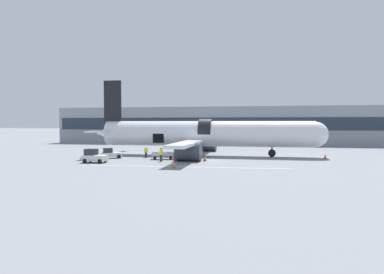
{
  "coord_description": "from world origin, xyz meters",
  "views": [
    {
      "loc": [
        7.05,
        -45.07,
        5.05
      ],
      "look_at": [
        -2.85,
        5.12,
        2.94
      ],
      "focal_mm": 32.0,
      "sensor_mm": 36.0,
      "label": 1
    }
  ],
  "objects_px": {
    "baggage_tug_lead": "(94,157)",
    "baggage_tug_mid": "(110,154)",
    "ground_crew_loader_a": "(190,152)",
    "ground_crew_driver": "(146,152)",
    "ground_crew_loader_b": "(161,154)",
    "airplane": "(203,135)",
    "baggage_cart_loading": "(163,156)",
    "suitcase_on_tarmac_upright": "(176,159)"
  },
  "relations": [
    {
      "from": "baggage_tug_mid",
      "to": "ground_crew_loader_a",
      "type": "bearing_deg",
      "value": 6.93
    },
    {
      "from": "airplane",
      "to": "suitcase_on_tarmac_upright",
      "type": "xyz_separation_m",
      "value": [
        -2.17,
        -8.83,
        -2.97
      ]
    },
    {
      "from": "ground_crew_loader_b",
      "to": "ground_crew_driver",
      "type": "height_order",
      "value": "ground_crew_loader_b"
    },
    {
      "from": "baggage_cart_loading",
      "to": "suitcase_on_tarmac_upright",
      "type": "height_order",
      "value": "baggage_cart_loading"
    },
    {
      "from": "baggage_tug_lead",
      "to": "ground_crew_driver",
      "type": "xyz_separation_m",
      "value": [
        4.47,
        7.25,
        0.08
      ]
    },
    {
      "from": "ground_crew_loader_a",
      "to": "baggage_tug_lead",
      "type": "bearing_deg",
      "value": -148.19
    },
    {
      "from": "baggage_tug_lead",
      "to": "baggage_tug_mid",
      "type": "xyz_separation_m",
      "value": [
        -0.26,
        5.49,
        -0.12
      ]
    },
    {
      "from": "ground_crew_loader_a",
      "to": "ground_crew_driver",
      "type": "xyz_separation_m",
      "value": [
        -6.6,
        0.39,
        -0.13
      ]
    },
    {
      "from": "baggage_cart_loading",
      "to": "baggage_tug_mid",
      "type": "bearing_deg",
      "value": -179.88
    },
    {
      "from": "baggage_cart_loading",
      "to": "ground_crew_loader_a",
      "type": "relative_size",
      "value": 2.23
    },
    {
      "from": "suitcase_on_tarmac_upright",
      "to": "baggage_tug_lead",
      "type": "bearing_deg",
      "value": -163.02
    },
    {
      "from": "baggage_cart_loading",
      "to": "suitcase_on_tarmac_upright",
      "type": "xyz_separation_m",
      "value": [
        2.35,
        -2.47,
        -0.23
      ]
    },
    {
      "from": "baggage_tug_lead",
      "to": "baggage_cart_loading",
      "type": "xyz_separation_m",
      "value": [
        7.6,
        5.51,
        -0.22
      ]
    },
    {
      "from": "ground_crew_loader_a",
      "to": "suitcase_on_tarmac_upright",
      "type": "bearing_deg",
      "value": -106.33
    },
    {
      "from": "ground_crew_driver",
      "to": "ground_crew_loader_b",
      "type": "bearing_deg",
      "value": -50.6
    },
    {
      "from": "airplane",
      "to": "baggage_tug_lead",
      "type": "distance_m",
      "value": 17.15
    },
    {
      "from": "baggage_tug_mid",
      "to": "ground_crew_loader_b",
      "type": "xyz_separation_m",
      "value": [
        8.29,
        -2.58,
        0.33
      ]
    },
    {
      "from": "baggage_cart_loading",
      "to": "ground_crew_driver",
      "type": "distance_m",
      "value": 3.59
    },
    {
      "from": "airplane",
      "to": "suitcase_on_tarmac_upright",
      "type": "height_order",
      "value": "airplane"
    },
    {
      "from": "ground_crew_loader_b",
      "to": "suitcase_on_tarmac_upright",
      "type": "distance_m",
      "value": 2.03
    },
    {
      "from": "ground_crew_loader_a",
      "to": "ground_crew_loader_b",
      "type": "bearing_deg",
      "value": -127.51
    },
    {
      "from": "baggage_cart_loading",
      "to": "ground_crew_loader_b",
      "type": "distance_m",
      "value": 2.67
    },
    {
      "from": "baggage_cart_loading",
      "to": "ground_crew_loader_b",
      "type": "relative_size",
      "value": 2.25
    },
    {
      "from": "baggage_tug_mid",
      "to": "airplane",
      "type": "bearing_deg",
      "value": 27.25
    },
    {
      "from": "ground_crew_loader_a",
      "to": "baggage_tug_mid",
      "type": "bearing_deg",
      "value": -173.07
    },
    {
      "from": "suitcase_on_tarmac_upright",
      "to": "baggage_cart_loading",
      "type": "bearing_deg",
      "value": 133.64
    },
    {
      "from": "baggage_tug_lead",
      "to": "ground_crew_driver",
      "type": "relative_size",
      "value": 2.06
    },
    {
      "from": "airplane",
      "to": "baggage_cart_loading",
      "type": "height_order",
      "value": "airplane"
    },
    {
      "from": "baggage_cart_loading",
      "to": "suitcase_on_tarmac_upright",
      "type": "distance_m",
      "value": 3.42
    },
    {
      "from": "baggage_cart_loading",
      "to": "ground_crew_loader_a",
      "type": "height_order",
      "value": "ground_crew_loader_a"
    },
    {
      "from": "airplane",
      "to": "ground_crew_loader_a",
      "type": "bearing_deg",
      "value": -101.89
    },
    {
      "from": "baggage_tug_lead",
      "to": "ground_crew_loader_a",
      "type": "xyz_separation_m",
      "value": [
        11.07,
        6.87,
        0.22
      ]
    },
    {
      "from": "ground_crew_loader_a",
      "to": "ground_crew_loader_b",
      "type": "xyz_separation_m",
      "value": [
        -3.04,
        -3.95,
        -0.01
      ]
    },
    {
      "from": "ground_crew_loader_a",
      "to": "ground_crew_driver",
      "type": "bearing_deg",
      "value": 176.66
    },
    {
      "from": "airplane",
      "to": "baggage_tug_mid",
      "type": "height_order",
      "value": "airplane"
    },
    {
      "from": "airplane",
      "to": "ground_crew_driver",
      "type": "bearing_deg",
      "value": -148.91
    },
    {
      "from": "airplane",
      "to": "ground_crew_driver",
      "type": "height_order",
      "value": "airplane"
    },
    {
      "from": "baggage_tug_lead",
      "to": "suitcase_on_tarmac_upright",
      "type": "xyz_separation_m",
      "value": [
        9.95,
        3.04,
        -0.45
      ]
    },
    {
      "from": "baggage_tug_lead",
      "to": "baggage_cart_loading",
      "type": "height_order",
      "value": "baggage_tug_lead"
    },
    {
      "from": "airplane",
      "to": "baggage_tug_mid",
      "type": "relative_size",
      "value": 11.13
    },
    {
      "from": "baggage_tug_mid",
      "to": "ground_crew_driver",
      "type": "distance_m",
      "value": 5.05
    },
    {
      "from": "baggage_tug_lead",
      "to": "baggage_tug_mid",
      "type": "distance_m",
      "value": 5.5
    }
  ]
}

